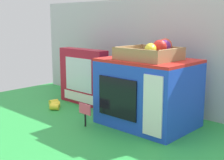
{
  "coord_description": "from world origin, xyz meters",
  "views": [
    {
      "loc": [
        0.96,
        -1.05,
        0.45
      ],
      "look_at": [
        -0.04,
        0.01,
        0.16
      ],
      "focal_mm": 49.47,
      "sensor_mm": 36.0,
      "label": 1
    }
  ],
  "objects_px": {
    "cookie_set_box": "(83,77)",
    "loose_toy_banana": "(55,105)",
    "toy_microwave": "(148,92)",
    "food_groups_crate": "(152,53)",
    "price_sign": "(85,111)"
  },
  "relations": [
    {
      "from": "cookie_set_box",
      "to": "loose_toy_banana",
      "type": "bearing_deg",
      "value": -106.62
    },
    {
      "from": "cookie_set_box",
      "to": "loose_toy_banana",
      "type": "height_order",
      "value": "cookie_set_box"
    },
    {
      "from": "toy_microwave",
      "to": "food_groups_crate",
      "type": "distance_m",
      "value": 0.17
    },
    {
      "from": "toy_microwave",
      "to": "food_groups_crate",
      "type": "relative_size",
      "value": 1.67
    },
    {
      "from": "loose_toy_banana",
      "to": "cookie_set_box",
      "type": "bearing_deg",
      "value": 73.38
    },
    {
      "from": "toy_microwave",
      "to": "food_groups_crate",
      "type": "bearing_deg",
      "value": -14.1
    },
    {
      "from": "cookie_set_box",
      "to": "price_sign",
      "type": "distance_m",
      "value": 0.38
    },
    {
      "from": "cookie_set_box",
      "to": "price_sign",
      "type": "relative_size",
      "value": 3.15
    },
    {
      "from": "food_groups_crate",
      "to": "cookie_set_box",
      "type": "distance_m",
      "value": 0.51
    },
    {
      "from": "cookie_set_box",
      "to": "toy_microwave",
      "type": "bearing_deg",
      "value": -4.77
    },
    {
      "from": "cookie_set_box",
      "to": "loose_toy_banana",
      "type": "xyz_separation_m",
      "value": [
        -0.05,
        -0.16,
        -0.13
      ]
    },
    {
      "from": "toy_microwave",
      "to": "loose_toy_banana",
      "type": "height_order",
      "value": "toy_microwave"
    },
    {
      "from": "food_groups_crate",
      "to": "loose_toy_banana",
      "type": "xyz_separation_m",
      "value": [
        -0.53,
        -0.11,
        -0.3
      ]
    },
    {
      "from": "loose_toy_banana",
      "to": "food_groups_crate",
      "type": "bearing_deg",
      "value": 12.25
    },
    {
      "from": "toy_microwave",
      "to": "food_groups_crate",
      "type": "xyz_separation_m",
      "value": [
        0.02,
        -0.01,
        0.17
      ]
    }
  ]
}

